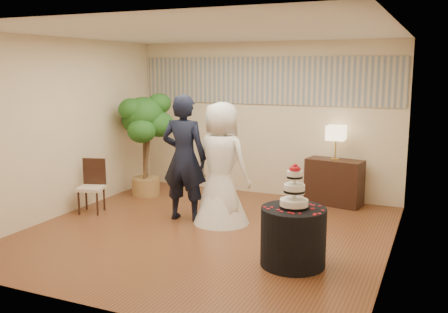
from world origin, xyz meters
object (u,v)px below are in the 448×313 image
at_px(console, 334,182).
at_px(cake_table, 293,237).
at_px(wedding_cake, 294,186).
at_px(bride, 221,163).
at_px(table_lamp, 336,143).
at_px(side_chair, 91,187).
at_px(ficus_tree, 145,144).
at_px(groom, 184,158).

bearing_deg(console, cake_table, -78.17).
bearing_deg(wedding_cake, bride, 141.08).
xyz_separation_m(console, table_lamp, (0.00, 0.00, 0.68)).
height_order(cake_table, table_lamp, table_lamp).
xyz_separation_m(wedding_cake, console, (-0.10, 2.90, -0.58)).
bearing_deg(side_chair, bride, -7.18).
distance_m(table_lamp, ficus_tree, 3.41).
bearing_deg(console, side_chair, -139.51).
bearing_deg(side_chair, console, 13.88).
height_order(bride, wedding_cake, bride).
relative_size(groom, table_lamp, 3.36).
bearing_deg(side_chair, ficus_tree, 65.02).
relative_size(groom, console, 2.06).
distance_m(groom, table_lamp, 2.66).
distance_m(bride, ficus_tree, 2.19).
relative_size(groom, wedding_cake, 3.67).
bearing_deg(cake_table, side_chair, 167.28).
bearing_deg(table_lamp, bride, -128.35).
bearing_deg(side_chair, wedding_cake, -29.54).
bearing_deg(side_chair, table_lamp, 13.88).
height_order(cake_table, wedding_cake, wedding_cake).
distance_m(ficus_tree, side_chair, 1.44).
height_order(bride, table_lamp, bride).
distance_m(bride, side_chair, 2.24).
xyz_separation_m(bride, side_chair, (-2.15, -0.37, -0.49)).
relative_size(wedding_cake, side_chair, 0.61).
bearing_deg(groom, side_chair, 4.61).
xyz_separation_m(bride, console, (1.36, 1.72, -0.53)).
bearing_deg(side_chair, cake_table, -29.54).
distance_m(table_lamp, side_chair, 4.14).
distance_m(groom, cake_table, 2.40).
relative_size(table_lamp, ficus_tree, 0.30).
xyz_separation_m(bride, table_lamp, (1.36, 1.72, 0.16)).
bearing_deg(bride, table_lamp, -118.89).
bearing_deg(table_lamp, groom, -137.09).
distance_m(console, side_chair, 4.09).
distance_m(groom, ficus_tree, 1.73).
relative_size(cake_table, console, 0.82).
height_order(groom, console, groom).
distance_m(groom, console, 2.72).
bearing_deg(cake_table, wedding_cake, 0.00).
height_order(bride, console, bride).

